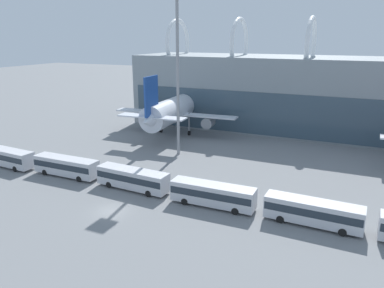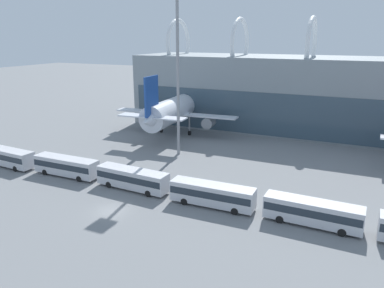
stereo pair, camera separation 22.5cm
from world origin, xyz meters
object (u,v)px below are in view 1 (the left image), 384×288
shuttle_bus_2 (133,178)px  shuttle_bus_4 (313,211)px  airliner_at_gate_near (177,109)px  shuttle_bus_3 (213,193)px  shuttle_bus_1 (66,165)px  floodlight_mast (177,50)px  shuttle_bus_0 (7,156)px

shuttle_bus_2 → shuttle_bus_4: 26.77m
airliner_at_gate_near → shuttle_bus_3: size_ratio=2.91×
shuttle_bus_2 → shuttle_bus_1: bearing=-177.7°
shuttle_bus_2 → floodlight_mast: bearing=98.1°
shuttle_bus_2 → shuttle_bus_3: bearing=1.3°
airliner_at_gate_near → shuttle_bus_0: airliner_at_gate_near is taller
airliner_at_gate_near → shuttle_bus_0: bearing=150.3°
airliner_at_gate_near → shuttle_bus_2: (9.79, -34.41, -4.07)m
airliner_at_gate_near → floodlight_mast: 22.52m
airliner_at_gate_near → shuttle_bus_3: (23.18, -34.81, -4.07)m
shuttle_bus_3 → shuttle_bus_2: bearing=177.6°
shuttle_bus_3 → floodlight_mast: size_ratio=0.39×
shuttle_bus_0 → shuttle_bus_3: bearing=3.5°
shuttle_bus_1 → shuttle_bus_3: (26.77, -0.57, 0.00)m
shuttle_bus_3 → shuttle_bus_4: bearing=0.1°
shuttle_bus_1 → shuttle_bus_3: size_ratio=1.00×
shuttle_bus_2 → floodlight_mast: size_ratio=0.39×
airliner_at_gate_near → shuttle_bus_2: 36.01m
floodlight_mast → airliner_at_gate_near: bearing=117.9°
airliner_at_gate_near → shuttle_bus_2: airliner_at_gate_near is taller
shuttle_bus_1 → shuttle_bus_2: same height
shuttle_bus_1 → shuttle_bus_3: bearing=-1.5°
shuttle_bus_2 → shuttle_bus_3: 13.39m
shuttle_bus_3 → shuttle_bus_4: (13.38, 0.17, 0.00)m
shuttle_bus_1 → shuttle_bus_3: 26.77m
shuttle_bus_0 → shuttle_bus_4: bearing=3.7°
airliner_at_gate_near → shuttle_bus_4: 50.52m
airliner_at_gate_near → shuttle_bus_4: airliner_at_gate_near is taller
airliner_at_gate_near → shuttle_bus_4: (36.56, -34.63, -4.07)m
shuttle_bus_3 → shuttle_bus_4: 13.39m
shuttle_bus_0 → shuttle_bus_2: 26.77m
shuttle_bus_3 → floodlight_mast: 30.85m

